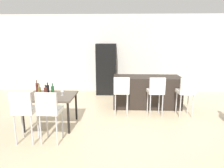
% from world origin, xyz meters
% --- Properties ---
extents(ground_plane, '(10.00, 10.00, 0.00)m').
position_xyz_m(ground_plane, '(0.00, 0.00, 0.00)').
color(ground_plane, '#C6B28E').
extents(back_wall, '(10.00, 0.12, 2.90)m').
position_xyz_m(back_wall, '(0.00, 3.13, 1.45)').
color(back_wall, beige).
rests_on(back_wall, ground_plane).
extents(kitchen_island, '(1.97, 0.80, 0.92)m').
position_xyz_m(kitchen_island, '(0.65, 1.19, 0.46)').
color(kitchen_island, black).
rests_on(kitchen_island, ground_plane).
extents(bar_chair_left, '(0.41, 0.41, 1.05)m').
position_xyz_m(bar_chair_left, '(-0.11, 0.41, 0.70)').
color(bar_chair_left, silver).
rests_on(bar_chair_left, ground_plane).
extents(bar_chair_middle, '(0.43, 0.43, 1.05)m').
position_xyz_m(bar_chair_middle, '(0.79, 0.41, 0.70)').
color(bar_chair_middle, silver).
rests_on(bar_chair_middle, ground_plane).
extents(bar_chair_right, '(0.42, 0.42, 1.05)m').
position_xyz_m(bar_chair_right, '(1.56, 0.41, 0.70)').
color(bar_chair_right, silver).
rests_on(bar_chair_right, ground_plane).
extents(dining_table, '(1.11, 0.92, 0.74)m').
position_xyz_m(dining_table, '(-1.75, -0.32, 0.67)').
color(dining_table, '#4C4238').
rests_on(dining_table, ground_plane).
extents(dining_chair_near, '(0.41, 0.41, 1.05)m').
position_xyz_m(dining_chair_near, '(-2.00, -1.14, 0.70)').
color(dining_chair_near, silver).
rests_on(dining_chair_near, ground_plane).
extents(dining_chair_far, '(0.42, 0.42, 1.05)m').
position_xyz_m(dining_chair_far, '(-1.50, -1.14, 0.70)').
color(dining_chair_far, silver).
rests_on(dining_chair_far, ground_plane).
extents(wine_bottle_end, '(0.07, 0.07, 0.30)m').
position_xyz_m(wine_bottle_end, '(-2.15, -0.08, 0.86)').
color(wine_bottle_end, '#471E19').
rests_on(wine_bottle_end, dining_table).
extents(wine_bottle_middle, '(0.07, 0.07, 0.32)m').
position_xyz_m(wine_bottle_middle, '(-1.74, -0.62, 0.87)').
color(wine_bottle_middle, '#471E19').
rests_on(wine_bottle_middle, dining_table).
extents(wine_bottle_left, '(0.07, 0.07, 0.31)m').
position_xyz_m(wine_bottle_left, '(-1.79, -0.36, 0.87)').
color(wine_bottle_left, black).
rests_on(wine_bottle_left, dining_table).
extents(wine_bottle_inner, '(0.07, 0.07, 0.31)m').
position_xyz_m(wine_bottle_inner, '(-1.65, -0.44, 0.87)').
color(wine_bottle_inner, '#194723').
rests_on(wine_bottle_inner, dining_table).
extents(wine_bottle_far, '(0.07, 0.07, 0.30)m').
position_xyz_m(wine_bottle_far, '(-1.97, -0.39, 0.85)').
color(wine_bottle_far, brown).
rests_on(wine_bottle_far, dining_table).
extents(wine_glass_right, '(0.07, 0.07, 0.17)m').
position_xyz_m(wine_glass_right, '(-1.48, -0.31, 0.86)').
color(wine_glass_right, silver).
rests_on(wine_glass_right, dining_table).
extents(wine_glass_near, '(0.07, 0.07, 0.17)m').
position_xyz_m(wine_glass_near, '(-1.98, 0.08, 0.86)').
color(wine_glass_near, silver).
rests_on(wine_glass_near, dining_table).
extents(refrigerator, '(0.72, 0.68, 1.84)m').
position_xyz_m(refrigerator, '(-0.65, 2.69, 0.92)').
color(refrigerator, black).
rests_on(refrigerator, ground_plane).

